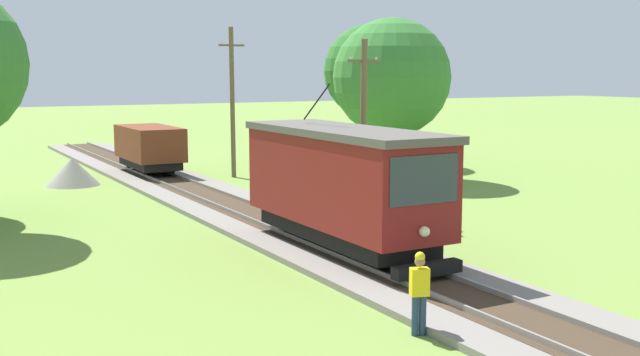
{
  "coord_description": "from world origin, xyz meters",
  "views": [
    {
      "loc": [
        -11.43,
        2.59,
        5.44
      ],
      "look_at": [
        0.1,
        23.29,
        2.13
      ],
      "focal_mm": 42.48,
      "sensor_mm": 36.0,
      "label": 1
    }
  ],
  "objects_px": {
    "utility_pole_far": "(232,101)",
    "tree_left_near": "(371,71)",
    "track_worker": "(419,290)",
    "utility_pole_mid": "(363,127)",
    "red_tram": "(343,182)",
    "freight_car": "(150,147)",
    "tree_right_near": "(392,77)",
    "gravel_pile": "(72,172)"
  },
  "relations": [
    {
      "from": "utility_pole_mid",
      "to": "tree_left_near",
      "type": "xyz_separation_m",
      "value": [
        9.47,
        14.14,
        2.09
      ]
    },
    {
      "from": "freight_car",
      "to": "utility_pole_far",
      "type": "relative_size",
      "value": 0.67
    },
    {
      "from": "utility_pole_mid",
      "to": "track_worker",
      "type": "bearing_deg",
      "value": -117.21
    },
    {
      "from": "tree_right_near",
      "to": "track_worker",
      "type": "bearing_deg",
      "value": -122.98
    },
    {
      "from": "track_worker",
      "to": "tree_left_near",
      "type": "distance_m",
      "value": 30.4
    },
    {
      "from": "tree_left_near",
      "to": "tree_right_near",
      "type": "distance_m",
      "value": 6.84
    },
    {
      "from": "track_worker",
      "to": "red_tram",
      "type": "bearing_deg",
      "value": 1.31
    },
    {
      "from": "freight_car",
      "to": "gravel_pile",
      "type": "relative_size",
      "value": 2.0
    },
    {
      "from": "tree_right_near",
      "to": "utility_pole_mid",
      "type": "bearing_deg",
      "value": -130.29
    },
    {
      "from": "utility_pole_far",
      "to": "track_worker",
      "type": "xyz_separation_m",
      "value": [
        -5.98,
        -24.3,
        -2.99
      ]
    },
    {
      "from": "freight_car",
      "to": "track_worker",
      "type": "relative_size",
      "value": 2.91
    },
    {
      "from": "red_tram",
      "to": "utility_pole_mid",
      "type": "bearing_deg",
      "value": 51.97
    },
    {
      "from": "red_tram",
      "to": "track_worker",
      "type": "relative_size",
      "value": 4.79
    },
    {
      "from": "red_tram",
      "to": "tree_left_near",
      "type": "bearing_deg",
      "value": 55.09
    },
    {
      "from": "utility_pole_far",
      "to": "utility_pole_mid",
      "type": "bearing_deg",
      "value": -90.0
    },
    {
      "from": "freight_car",
      "to": "utility_pole_mid",
      "type": "height_order",
      "value": "utility_pole_mid"
    },
    {
      "from": "freight_car",
      "to": "utility_pole_far",
      "type": "distance_m",
      "value": 5.05
    },
    {
      "from": "gravel_pile",
      "to": "tree_right_near",
      "type": "height_order",
      "value": "tree_right_near"
    },
    {
      "from": "utility_pole_mid",
      "to": "tree_right_near",
      "type": "bearing_deg",
      "value": 49.71
    },
    {
      "from": "utility_pole_mid",
      "to": "track_worker",
      "type": "xyz_separation_m",
      "value": [
        -5.98,
        -11.64,
        -2.44
      ]
    },
    {
      "from": "utility_pole_mid",
      "to": "track_worker",
      "type": "relative_size",
      "value": 3.73
    },
    {
      "from": "red_tram",
      "to": "utility_pole_mid",
      "type": "xyz_separation_m",
      "value": [
        3.73,
        4.77,
        1.23
      ]
    },
    {
      "from": "utility_pole_far",
      "to": "tree_right_near",
      "type": "bearing_deg",
      "value": -35.41
    },
    {
      "from": "gravel_pile",
      "to": "red_tram",
      "type": "bearing_deg",
      "value": -77.07
    },
    {
      "from": "red_tram",
      "to": "utility_pole_far",
      "type": "distance_m",
      "value": 17.91
    },
    {
      "from": "utility_pole_mid",
      "to": "gravel_pile",
      "type": "relative_size",
      "value": 2.56
    },
    {
      "from": "utility_pole_far",
      "to": "gravel_pile",
      "type": "height_order",
      "value": "utility_pole_far"
    },
    {
      "from": "tree_left_near",
      "to": "utility_pole_mid",
      "type": "bearing_deg",
      "value": -123.8
    },
    {
      "from": "freight_car",
      "to": "utility_pole_far",
      "type": "bearing_deg",
      "value": -32.57
    },
    {
      "from": "utility_pole_far",
      "to": "gravel_pile",
      "type": "relative_size",
      "value": 2.97
    },
    {
      "from": "utility_pole_mid",
      "to": "track_worker",
      "type": "height_order",
      "value": "utility_pole_mid"
    },
    {
      "from": "freight_car",
      "to": "utility_pole_far",
      "type": "xyz_separation_m",
      "value": [
        3.74,
        -2.39,
        2.41
      ]
    },
    {
      "from": "gravel_pile",
      "to": "tree_right_near",
      "type": "xyz_separation_m",
      "value": [
        14.67,
        -5.79,
        4.51
      ]
    },
    {
      "from": "utility_pole_mid",
      "to": "gravel_pile",
      "type": "height_order",
      "value": "utility_pole_mid"
    },
    {
      "from": "utility_pole_far",
      "to": "tree_left_near",
      "type": "xyz_separation_m",
      "value": [
        9.47,
        1.49,
        1.54
      ]
    },
    {
      "from": "freight_car",
      "to": "red_tram",
      "type": "bearing_deg",
      "value": -89.99
    },
    {
      "from": "track_worker",
      "to": "tree_right_near",
      "type": "relative_size",
      "value": 0.22
    },
    {
      "from": "red_tram",
      "to": "utility_pole_far",
      "type": "relative_size",
      "value": 1.1
    },
    {
      "from": "tree_right_near",
      "to": "tree_left_near",
      "type": "bearing_deg",
      "value": 66.06
    },
    {
      "from": "utility_pole_far",
      "to": "gravel_pile",
      "type": "bearing_deg",
      "value": 172.61
    },
    {
      "from": "freight_car",
      "to": "track_worker",
      "type": "bearing_deg",
      "value": -94.81
    },
    {
      "from": "utility_pole_far",
      "to": "track_worker",
      "type": "height_order",
      "value": "utility_pole_far"
    }
  ]
}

